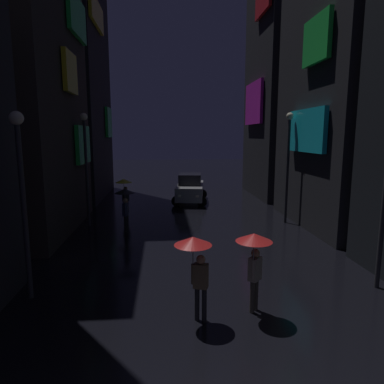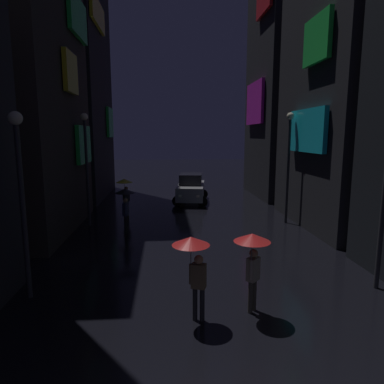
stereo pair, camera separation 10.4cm
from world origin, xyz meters
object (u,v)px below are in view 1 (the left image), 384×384
pedestrian_foreground_left_red (254,250)px  pedestrian_midstreet_left_yellow (124,187)px  car_distant (190,188)px  streetlamp_right_far (288,155)px  streetlamp_left_far (86,156)px  pedestrian_foreground_right_red (196,255)px  pedestrian_near_crossing_black (125,198)px  streetlamp_left_near (22,184)px

pedestrian_foreground_left_red → pedestrian_midstreet_left_yellow: size_ratio=1.00×
car_distant → streetlamp_right_far: (4.45, -5.93, 2.55)m
car_distant → streetlamp_left_far: bearing=-134.6°
pedestrian_foreground_right_red → car_distant: (1.10, 14.96, -0.74)m
pedestrian_near_crossing_black → pedestrian_midstreet_left_yellow: same height
pedestrian_foreground_right_red → car_distant: pedestrian_foreground_right_red is taller
pedestrian_midstreet_left_yellow → pedestrian_foreground_left_red: bearing=-68.3°
car_distant → streetlamp_left_far: streetlamp_left_far is taller
streetlamp_left_near → streetlamp_left_far: bearing=90.0°
pedestrian_near_crossing_black → streetlamp_left_near: bearing=-108.5°
pedestrian_foreground_right_red → streetlamp_right_far: bearing=58.4°
pedestrian_foreground_left_red → pedestrian_midstreet_left_yellow: same height
pedestrian_near_crossing_black → streetlamp_right_far: (7.99, 1.45, 1.81)m
pedestrian_foreground_left_red → streetlamp_left_far: size_ratio=0.38×
pedestrian_midstreet_left_yellow → streetlamp_left_near: streetlamp_left_near is taller
pedestrian_foreground_left_red → pedestrian_midstreet_left_yellow: 11.69m
pedestrian_near_crossing_black → streetlamp_left_near: 6.51m
pedestrian_midstreet_left_yellow → streetlamp_left_far: (-1.61, -1.73, 1.78)m
pedestrian_near_crossing_black → pedestrian_foreground_right_red: 7.96m
pedestrian_midstreet_left_yellow → car_distant: size_ratio=0.49×
streetlamp_left_near → pedestrian_near_crossing_black: bearing=71.5°
pedestrian_near_crossing_black → streetlamp_left_far: (-2.01, 1.77, 1.78)m
streetlamp_left_far → pedestrian_midstreet_left_yellow: bearing=47.1°
pedestrian_near_crossing_black → streetlamp_left_far: 3.22m
pedestrian_near_crossing_black → pedestrian_foreground_right_red: size_ratio=1.00×
pedestrian_foreground_left_red → streetlamp_right_far: 9.88m
streetlamp_right_far → streetlamp_left_far: streetlamp_right_far is taller
car_distant → pedestrian_foreground_left_red: bearing=-88.5°
pedestrian_foreground_left_red → streetlamp_left_far: bearing=123.0°
pedestrian_foreground_left_red → car_distant: bearing=91.5°
pedestrian_midstreet_left_yellow → pedestrian_foreground_right_red: 11.43m
pedestrian_foreground_left_red → car_distant: (-0.38, 14.75, -0.74)m
pedestrian_foreground_left_red → pedestrian_near_crossing_black: bearing=118.0°
pedestrian_foreground_right_red → streetlamp_right_far: size_ratio=0.38×
car_distant → streetlamp_left_far: 8.29m
streetlamp_left_near → pedestrian_midstreet_left_yellow: bearing=80.4°
pedestrian_near_crossing_black → streetlamp_left_near: streetlamp_left_near is taller
pedestrian_midstreet_left_yellow → pedestrian_foreground_right_red: bearing=-75.6°
streetlamp_right_far → pedestrian_near_crossing_black: bearing=-169.7°
pedestrian_midstreet_left_yellow → pedestrian_foreground_right_red: (2.84, -11.07, 0.00)m
car_distant → streetlamp_right_far: bearing=-53.1°
pedestrian_near_crossing_black → pedestrian_foreground_right_red: (2.44, -7.57, 0.00)m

